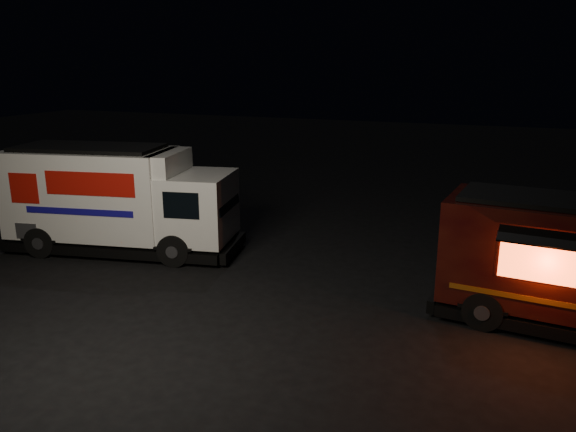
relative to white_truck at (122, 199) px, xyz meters
The scene contains 2 objects.
ground 4.73m from the white_truck, 29.08° to the right, with size 80.00×80.00×0.00m, color black.
white_truck is the anchor object (origin of this frame).
Camera 1 is at (6.05, -10.46, 5.28)m, focal length 35.00 mm.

